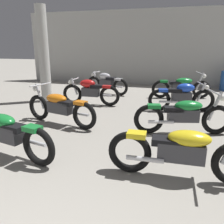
# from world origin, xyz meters

# --- Properties ---
(back_wall) EXTENTS (12.94, 0.24, 3.60)m
(back_wall) POSITION_xyz_m (0.00, 11.71, 1.80)
(back_wall) COLOR #B2B2AD
(back_wall) RESTS_ON ground
(support_pillar) EXTENTS (0.36, 0.36, 3.20)m
(support_pillar) POSITION_xyz_m (-3.12, 7.03, 1.60)
(support_pillar) COLOR #B2B2AD
(support_pillar) RESTS_ON ground
(motorcycle_left_row_1) EXTENTS (2.14, 0.77, 0.97)m
(motorcycle_left_row_1) POSITION_xyz_m (-1.56, 3.03, 0.45)
(motorcycle_left_row_1) COLOR black
(motorcycle_left_row_1) RESTS_ON ground
(motorcycle_left_row_2) EXTENTS (2.12, 0.83, 0.97)m
(motorcycle_left_row_2) POSITION_xyz_m (-1.47, 4.85, 0.45)
(motorcycle_left_row_2) COLOR black
(motorcycle_left_row_2) RESTS_ON ground
(motorcycle_left_row_3) EXTENTS (1.97, 0.48, 0.88)m
(motorcycle_left_row_3) POSITION_xyz_m (-1.42, 6.91, 0.46)
(motorcycle_left_row_3) COLOR black
(motorcycle_left_row_3) RESTS_ON ground
(motorcycle_left_row_4) EXTENTS (1.91, 0.75, 0.88)m
(motorcycle_left_row_4) POSITION_xyz_m (-1.42, 8.83, 0.46)
(motorcycle_left_row_4) COLOR black
(motorcycle_left_row_4) RESTS_ON ground
(motorcycle_right_row_1) EXTENTS (2.17, 0.68, 0.97)m
(motorcycle_right_row_1) POSITION_xyz_m (1.41, 3.06, 0.45)
(motorcycle_right_row_1) COLOR black
(motorcycle_right_row_1) RESTS_ON ground
(motorcycle_right_row_2) EXTENTS (2.14, 0.81, 0.97)m
(motorcycle_right_row_2) POSITION_xyz_m (1.49, 4.96, 0.45)
(motorcycle_right_row_2) COLOR black
(motorcycle_right_row_2) RESTS_ON ground
(motorcycle_right_row_3) EXTENTS (1.95, 0.64, 0.88)m
(motorcycle_right_row_3) POSITION_xyz_m (1.49, 6.88, 0.46)
(motorcycle_right_row_3) COLOR black
(motorcycle_right_row_3) RESTS_ON ground
(motorcycle_right_row_4) EXTENTS (2.15, 0.78, 0.97)m
(motorcycle_right_row_4) POSITION_xyz_m (1.52, 8.75, 0.45)
(motorcycle_right_row_4) COLOR black
(motorcycle_right_row_4) RESTS_ON ground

